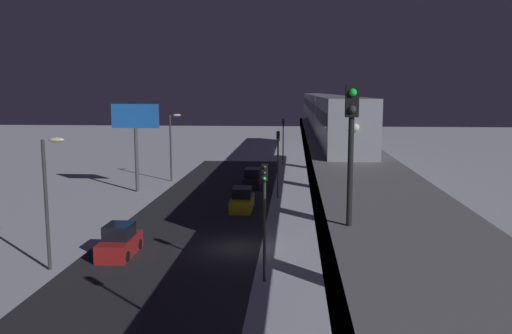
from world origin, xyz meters
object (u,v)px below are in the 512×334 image
object	(u,v)px
sedan_black	(252,179)
traffic_light_mid	(278,154)
subway_train	(321,108)
sedan_red	(120,243)
commercial_billboard	(135,125)
sedan_yellow	(242,201)
traffic_light_far	(283,135)
rail_signal	(351,131)
traffic_light_near	(264,205)

from	to	relation	value
sedan_black	traffic_light_mid	xyz separation A→B (m)	(-2.90, 5.69, 3.40)
subway_train	sedan_black	bearing A→B (deg)	52.77
sedan_red	sedan_black	bearing A→B (deg)	-104.78
commercial_billboard	sedan_yellow	bearing A→B (deg)	146.97
traffic_light_far	sedan_yellow	bearing A→B (deg)	84.09
sedan_yellow	traffic_light_mid	xyz separation A→B (m)	(-2.90, -5.49, 3.40)
subway_train	commercial_billboard	world-z (taller)	subway_train
sedan_black	traffic_light_mid	distance (m)	7.23
rail_signal	traffic_light_far	xyz separation A→B (m)	(3.12, -57.35, -4.89)
sedan_red	sedan_yellow	size ratio (longest dim) A/B	0.94
traffic_light_far	subway_train	bearing A→B (deg)	125.56
sedan_red	traffic_light_mid	bearing A→B (deg)	-116.60
subway_train	rail_signal	world-z (taller)	rail_signal
traffic_light_near	rail_signal	bearing A→B (deg)	104.20
sedan_black	traffic_light_mid	world-z (taller)	traffic_light_mid
traffic_light_far	commercial_billboard	world-z (taller)	commercial_billboard
subway_train	traffic_light_near	distance (m)	38.82
traffic_light_near	commercial_billboard	bearing A→B (deg)	-59.57
traffic_light_mid	traffic_light_far	distance (m)	22.51
sedan_red	sedan_black	world-z (taller)	same
sedan_black	commercial_billboard	bearing A→B (deg)	-162.11
sedan_red	commercial_billboard	size ratio (longest dim) A/B	0.46
subway_train	sedan_red	xyz separation A→B (m)	(14.09, 34.38, -7.35)
sedan_red	sedan_yellow	distance (m)	14.56
rail_signal	commercial_billboard	distance (m)	40.83
sedan_black	traffic_light_mid	bearing A→B (deg)	-62.99
rail_signal	traffic_light_far	world-z (taller)	rail_signal
traffic_light_mid	commercial_billboard	world-z (taller)	commercial_billboard
rail_signal	traffic_light_near	xyz separation A→B (m)	(3.12, -12.32, -4.89)
commercial_billboard	rail_signal	bearing A→B (deg)	115.43
sedan_yellow	rail_signal	bearing A→B (deg)	-78.41
traffic_light_mid	commercial_billboard	xyz separation A→B (m)	(14.39, -1.98, 2.63)
sedan_yellow	commercial_billboard	bearing A→B (deg)	146.97
sedan_yellow	traffic_light_mid	size ratio (longest dim) A/B	0.69
rail_signal	traffic_light_near	bearing A→B (deg)	-75.80
traffic_light_near	traffic_light_far	xyz separation A→B (m)	(0.00, -45.03, 0.00)
sedan_red	commercial_billboard	distance (m)	22.02
sedan_black	traffic_light_far	distance (m)	17.41
commercial_billboard	sedan_black	bearing A→B (deg)	-162.11
sedan_red	traffic_light_far	size ratio (longest dim) A/B	0.64
sedan_yellow	traffic_light_far	distance (m)	28.36
subway_train	traffic_light_mid	size ratio (longest dim) A/B	11.57
traffic_light_mid	traffic_light_far	size ratio (longest dim) A/B	1.00
subway_train	sedan_yellow	distance (m)	23.81
traffic_light_far	rail_signal	bearing A→B (deg)	93.11
traffic_light_near	traffic_light_mid	xyz separation A→B (m)	(0.00, -22.51, 0.00)
subway_train	rail_signal	size ratio (longest dim) A/B	18.52
sedan_black	traffic_light_far	bearing A→B (deg)	80.22
sedan_yellow	commercial_billboard	distance (m)	14.97
subway_train	traffic_light_mid	world-z (taller)	subway_train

